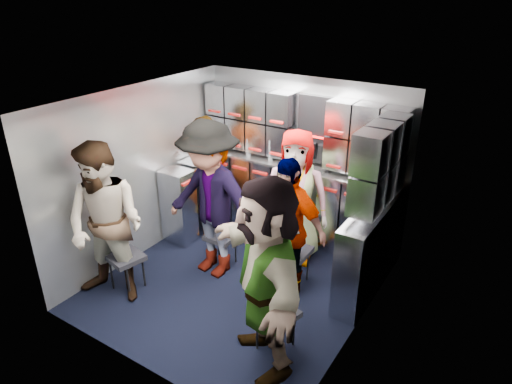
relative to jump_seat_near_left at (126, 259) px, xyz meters
The scene contains 29 objects.
floor 1.29m from the jump_seat_near_left, 36.81° to the left, with size 3.00×3.00×0.00m, color black.
wall_back 2.54m from the jump_seat_near_left, 66.16° to the left, with size 2.80×0.04×2.10m, color #999FA7.
wall_left 1.08m from the jump_seat_near_left, 118.92° to the left, with size 0.04×3.00×2.10m, color #999FA7.
wall_right 2.59m from the jump_seat_near_left, 17.23° to the left, with size 0.04×3.00×2.10m, color #999FA7.
ceiling 2.12m from the jump_seat_near_left, 36.81° to the left, with size 2.80×3.00×0.02m, color silver.
cart_bank_back 2.26m from the jump_seat_near_left, 64.00° to the left, with size 2.68×0.38×0.99m, color #A4AAB4.
cart_bank_left 1.32m from the jump_seat_near_left, 98.72° to the left, with size 0.38×0.76×0.99m, color #A4AAB4.
counter 2.35m from the jump_seat_near_left, 64.00° to the left, with size 2.68×0.42×0.03m, color #ACAFB3.
locker_bank_back 2.57m from the jump_seat_near_left, 64.66° to the left, with size 2.68×0.28×0.82m, color #A4AAB4.
locker_bank_right 2.89m from the jump_seat_near_left, 32.75° to the left, with size 0.28×1.00×0.82m, color #A4AAB4.
right_cabinet 2.61m from the jump_seat_near_left, 30.91° to the left, with size 0.28×1.20×1.00m, color #A4AAB4.
coffee_niche 2.68m from the jump_seat_near_left, 61.45° to the left, with size 0.46×0.16×0.84m, color black, non-canonical shape.
red_latch_strip 2.14m from the jump_seat_near_left, 61.59° to the left, with size 2.60×0.02×0.03m, color maroon.
jump_seat_near_left is the anchor object (origin of this frame).
jump_seat_mid_left 1.12m from the jump_seat_near_left, 57.99° to the left, with size 0.35×0.33×0.40m.
jump_seat_center 2.14m from the jump_seat_near_left, 54.28° to the left, with size 0.43×0.42×0.46m.
jump_seat_mid_right 1.85m from the jump_seat_near_left, 36.12° to the left, with size 0.37×0.35×0.43m.
jump_seat_near_right 1.86m from the jump_seat_near_left, ahead, with size 0.43×0.41×0.42m.
attendant_standing 1.53m from the jump_seat_near_left, 92.33° to the left, with size 0.59×0.39×1.61m, color black.
attendant_arc_a 0.53m from the jump_seat_near_left, 90.00° to the right, with size 0.85×0.66×1.76m, color black.
attendant_arc_b 1.12m from the jump_seat_near_left, 52.38° to the left, with size 1.19×0.68×1.84m, color black.
attendant_arc_c 2.05m from the jump_seat_near_left, 51.27° to the left, with size 0.80×0.52×1.64m, color black.
attendant_arc_d 1.80m from the jump_seat_near_left, 31.35° to the left, with size 0.92×0.38×1.57m, color black.
attendant_arc_e 1.93m from the jump_seat_near_left, ahead, with size 1.68×0.53×1.81m, color black.
bottle_left 2.15m from the jump_seat_near_left, 81.15° to the left, with size 0.07×0.07×0.23m, color white.
bottle_mid 2.23m from the jump_seat_near_left, 71.81° to the left, with size 0.07×0.07×0.27m, color white.
bottle_right 3.00m from the jump_seat_near_left, 43.18° to the left, with size 0.07×0.07×0.27m, color white.
cup_left 2.10m from the jump_seat_near_left, 95.26° to the left, with size 0.08×0.08×0.09m, color tan.
cup_right 3.07m from the jump_seat_near_left, 41.34° to the left, with size 0.09×0.09×0.10m, color tan.
Camera 1 is at (2.48, -3.52, 3.14)m, focal length 32.00 mm.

